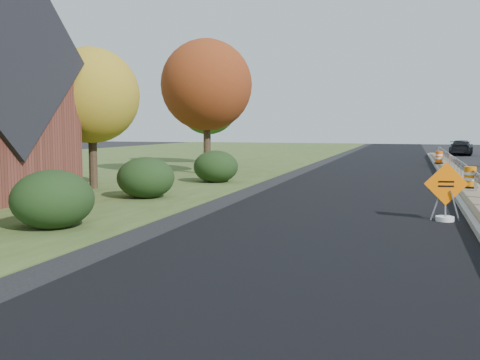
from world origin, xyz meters
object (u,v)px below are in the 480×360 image
(barrel_median_mid, at_px, (470,178))
(barrel_median_far, at_px, (439,158))
(caution_sign, at_px, (445,207))
(car_dark_far, at_px, (461,148))

(barrel_median_mid, bearing_deg, barrel_median_far, 91.75)
(barrel_median_mid, bearing_deg, caution_sign, -100.60)
(caution_sign, relative_size, barrel_median_far, 1.99)
(caution_sign, distance_m, barrel_median_far, 21.47)
(barrel_median_far, bearing_deg, car_dark_far, 80.76)
(barrel_median_far, distance_m, car_dark_far, 17.07)
(caution_sign, relative_size, barrel_median_mid, 1.95)
(barrel_median_mid, xyz_separation_m, car_dark_far, (2.29, 31.48, 0.07))
(caution_sign, height_order, barrel_median_far, caution_sign)
(barrel_median_far, relative_size, car_dark_far, 0.17)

